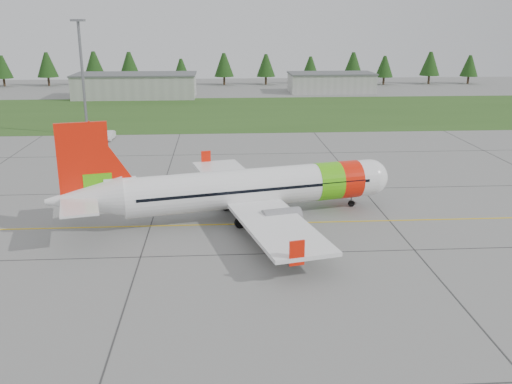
{
  "coord_description": "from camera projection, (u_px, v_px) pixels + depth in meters",
  "views": [
    {
      "loc": [
        -7.79,
        -47.59,
        20.37
      ],
      "look_at": [
        -4.16,
        7.34,
        3.65
      ],
      "focal_mm": 40.0,
      "sensor_mm": 36.0,
      "label": 1
    }
  ],
  "objects": [
    {
      "name": "service_van",
      "position": [
        108.0,
        126.0,
        99.77
      ],
      "size": [
        1.72,
        1.63,
        4.74
      ],
      "primitive_type": "imported",
      "rotation": [
        0.0,
        0.0,
        -0.04
      ],
      "color": "silver",
      "rests_on": "ground"
    },
    {
      "name": "aircraft",
      "position": [
        246.0,
        189.0,
        60.27
      ],
      "size": [
        36.17,
        33.97,
        11.11
      ],
      "rotation": [
        0.0,
        0.0,
        0.23
      ],
      "color": "white",
      "rests_on": "ground"
    },
    {
      "name": "hangar_east",
      "position": [
        331.0,
        83.0,
        165.33
      ],
      "size": [
        24.0,
        12.0,
        5.2
      ],
      "primitive_type": "cube",
      "color": "#A8A8A3",
      "rests_on": "ground"
    },
    {
      "name": "follow_me_car",
      "position": [
        293.0,
        222.0,
        53.95
      ],
      "size": [
        1.45,
        1.68,
        3.98
      ],
      "primitive_type": "imported",
      "rotation": [
        0.0,
        0.0,
        1.63
      ],
      "color": "orange",
      "rests_on": "ground"
    },
    {
      "name": "grass_strip",
      "position": [
        253.0,
        112.0,
        130.13
      ],
      "size": [
        320.0,
        50.0,
        0.03
      ],
      "primitive_type": "cube",
      "color": "#30561E",
      "rests_on": "ground"
    },
    {
      "name": "treeline",
      "position": [
        242.0,
        69.0,
        182.15
      ],
      "size": [
        160.0,
        8.0,
        10.0
      ],
      "primitive_type": null,
      "color": "#1C3F14",
      "rests_on": "ground"
    },
    {
      "name": "floodlight_mast",
      "position": [
        83.0,
        79.0,
        102.3
      ],
      "size": [
        0.5,
        0.5,
        20.0
      ],
      "primitive_type": "cylinder",
      "color": "slate",
      "rests_on": "ground"
    },
    {
      "name": "ground",
      "position": [
        307.0,
        253.0,
        51.85
      ],
      "size": [
        320.0,
        320.0,
        0.0
      ],
      "primitive_type": "plane",
      "color": "gray",
      "rests_on": "ground"
    },
    {
      "name": "taxi_guideline",
      "position": [
        295.0,
        223.0,
        59.48
      ],
      "size": [
        120.0,
        0.25,
        0.02
      ],
      "primitive_type": "cube",
      "color": "gold",
      "rests_on": "ground"
    },
    {
      "name": "hangar_west",
      "position": [
        136.0,
        86.0,
        154.11
      ],
      "size": [
        32.0,
        14.0,
        6.0
      ],
      "primitive_type": "cube",
      "color": "#A8A8A3",
      "rests_on": "ground"
    }
  ]
}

